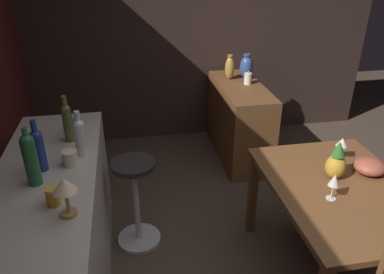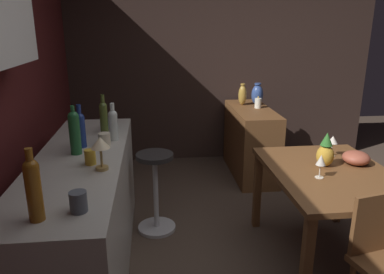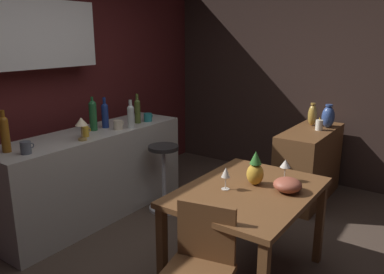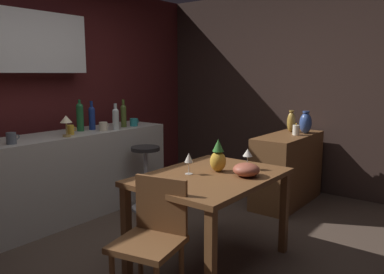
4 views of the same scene
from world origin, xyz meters
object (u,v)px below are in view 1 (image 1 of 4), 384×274
wine_bottle_clear (80,135)px  wine_bottle_olive (67,121)px  cup_cream (70,158)px  bar_stool (136,201)px  dining_table (341,199)px  vase_ceramic_blue (246,67)px  wine_glass_left (335,181)px  sideboard_cabinet (239,122)px  cup_teal (76,126)px  fruit_bowl (370,166)px  cup_mustard (53,196)px  wine_bottle_green (30,158)px  wine_glass_right (342,143)px  wine_bottle_cobalt (38,148)px  pineapple_centerpiece (336,163)px  pillar_candle_tall (248,79)px  counter_lamp (65,189)px  vase_brass (230,68)px

wine_bottle_clear → wine_bottle_olive: bearing=25.2°
cup_cream → bar_stool: bearing=-53.9°
dining_table → vase_ceramic_blue: (1.98, 0.02, 0.30)m
wine_bottle_clear → wine_bottle_olive: wine_bottle_olive is taller
wine_glass_left → cup_cream: 1.58m
sideboard_cabinet → cup_teal: 1.91m
dining_table → bar_stool: (0.58, 1.29, -0.26)m
fruit_bowl → cup_mustard: (-0.20, 1.95, 0.16)m
wine_bottle_green → cup_cream: size_ratio=2.76×
cup_mustard → vase_ceramic_blue: size_ratio=0.40×
vase_ceramic_blue → wine_glass_right: bearing=-174.4°
wine_bottle_olive → wine_bottle_cobalt: wine_bottle_olive is taller
wine_glass_right → vase_ceramic_blue: size_ratio=0.64×
wine_glass_right → pineapple_centerpiece: (-0.20, 0.15, -0.02)m
cup_mustard → pillar_candle_tall: bearing=-41.4°
wine_bottle_clear → wine_bottle_green: 0.38m
bar_stool → vase_ceramic_blue: (1.40, -1.27, 0.56)m
counter_lamp → vase_brass: bearing=-33.3°
wine_bottle_clear → vase_brass: bearing=-42.3°
sideboard_cabinet → cup_mustard: 2.49m
wine_glass_left → pillar_candle_tall: pillar_candle_tall is taller
cup_cream → vase_brass: vase_brass is taller
wine_bottle_olive → pillar_candle_tall: bearing=-55.0°
pillar_candle_tall → wine_bottle_green: bearing=132.9°
wine_bottle_cobalt → cup_mustard: bearing=-162.0°
pineapple_centerpiece → cup_teal: size_ratio=2.08×
wine_glass_right → vase_ceramic_blue: bearing=5.6°
wine_glass_right → wine_bottle_olive: 1.88m
cup_cream → cup_mustard: 0.39m
fruit_bowl → wine_bottle_clear: bearing=80.3°
wine_bottle_cobalt → counter_lamp: (-0.47, -0.20, 0.01)m
wine_bottle_olive → wine_glass_left: bearing=-115.5°
wine_bottle_olive → cup_teal: bearing=-13.4°
bar_stool → cup_teal: 0.71m
pineapple_centerpiece → wine_bottle_green: bearing=89.3°
wine_bottle_cobalt → counter_lamp: wine_bottle_cobalt is taller
cup_teal → sideboard_cabinet: bearing=-57.3°
wine_bottle_clear → vase_ceramic_blue: bearing=-45.9°
fruit_bowl → bar_stool: bearing=73.4°
wine_bottle_green → vase_ceramic_blue: (1.84, -1.82, -0.12)m
pineapple_centerpiece → cup_mustard: 1.71m
fruit_bowl → cup_mustard: bearing=95.9°
wine_glass_left → wine_bottle_clear: 1.57m
vase_brass → vase_ceramic_blue: size_ratio=0.99×
pillar_candle_tall → wine_bottle_clear: bearing=131.2°
cup_teal → cup_mustard: bearing=177.4°
wine_bottle_clear → wine_bottle_olive: size_ratio=0.91×
wine_glass_right → counter_lamp: counter_lamp is taller
bar_stool → pillar_candle_tall: (1.21, -1.24, 0.49)m
vase_ceramic_blue → cup_teal: bearing=126.0°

